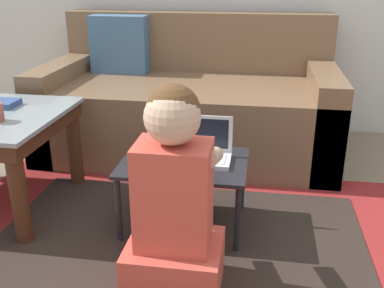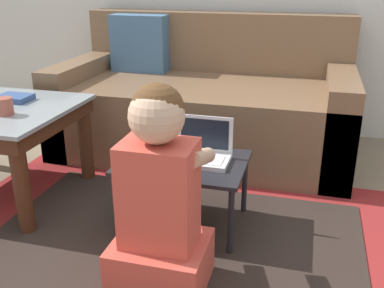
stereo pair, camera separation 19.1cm
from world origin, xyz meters
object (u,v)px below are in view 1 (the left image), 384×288
Objects in this scene: laptop_desk at (184,168)px; laptop at (202,153)px; computer_mouse at (156,157)px; person_seated at (174,203)px; book_on_table at (0,103)px; couch at (189,103)px.

laptop is at bearing 18.43° from laptop_desk.
computer_mouse is at bearing -174.32° from laptop_desk.
book_on_table is at bearing 148.89° from person_seated.
book_on_table is at bearing 170.29° from laptop_desk.
computer_mouse is 0.15× the size of person_seated.
person_seated reaches higher than book_on_table.
couch is at bearing 98.10° from laptop_desk.
book_on_table reaches higher than laptop.
laptop is 2.17× the size of computer_mouse.
laptop_desk is 0.94m from book_on_table.
couch is at bearing 102.66° from laptop.
laptop is 1.52× the size of book_on_table.
book_on_table is (-0.94, 0.57, 0.14)m from person_seated.
person_seated is (0.04, -0.42, 0.06)m from laptop_desk.
couch is 7.06× the size of laptop.
laptop is at bearing 85.64° from person_seated.
couch reaches higher than laptop.
laptop_desk is at bearing -161.57° from laptop.
computer_mouse is 0.43m from person_seated.
couch is at bearing 97.26° from person_seated.
person_seated is (0.17, -1.36, 0.05)m from couch.
laptop is 0.44m from person_seated.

